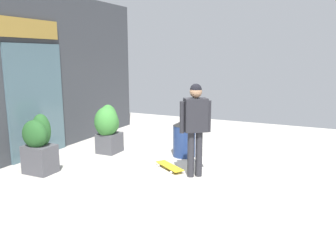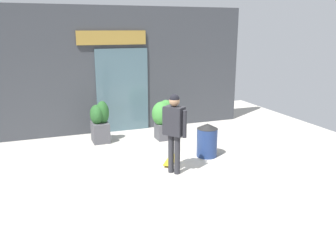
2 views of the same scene
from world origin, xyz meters
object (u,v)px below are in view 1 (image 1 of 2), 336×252
(skateboarder, at_px, (195,120))
(planter_box_right, at_px, (39,144))
(trash_bin, at_px, (184,138))
(planter_box_left, at_px, (108,126))
(skateboard, at_px, (169,166))

(skateboarder, height_order, planter_box_right, skateboarder)
(skateboarder, bearing_deg, trash_bin, -5.43)
(planter_box_left, distance_m, planter_box_right, 1.84)
(skateboard, distance_m, planter_box_right, 2.63)
(skateboarder, relative_size, planter_box_right, 1.52)
(planter_box_right, bearing_deg, skateboarder, -68.62)
(skateboarder, xyz_separation_m, trash_bin, (1.17, 0.70, -0.67))
(skateboarder, bearing_deg, skateboard, 37.71)
(planter_box_left, distance_m, trash_bin, 1.84)
(skateboarder, relative_size, trash_bin, 2.09)
(planter_box_left, relative_size, trash_bin, 1.34)
(trash_bin, bearing_deg, planter_box_right, 136.85)
(planter_box_left, xyz_separation_m, trash_bin, (0.48, -1.76, -0.23))
(skateboard, bearing_deg, planter_box_left, 19.08)
(trash_bin, bearing_deg, skateboarder, -148.91)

